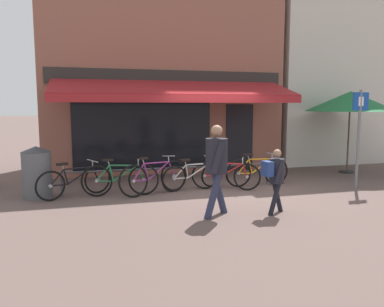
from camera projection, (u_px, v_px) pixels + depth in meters
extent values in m
plane|color=brown|center=(227.00, 191.00, 9.06)|extent=(160.00, 160.00, 0.00)
cube|color=#8E5647|center=(161.00, 76.00, 12.52)|extent=(7.44, 3.00, 6.13)
cube|color=black|center=(144.00, 133.00, 11.08)|extent=(4.09, 0.04, 2.18)
cube|color=black|center=(239.00, 138.00, 11.90)|extent=(0.90, 0.04, 2.10)
cube|color=#282623|center=(170.00, 78.00, 11.08)|extent=(7.07, 0.06, 0.44)
cube|color=maroon|center=(177.00, 87.00, 10.31)|extent=(6.69, 1.75, 0.50)
cube|color=maroon|center=(185.00, 99.00, 9.52)|extent=(6.69, 0.03, 0.20)
cube|color=beige|center=(322.00, 74.00, 14.67)|extent=(5.15, 4.00, 6.62)
cylinder|color=#47494F|center=(172.00, 168.00, 9.11)|extent=(5.21, 0.04, 0.04)
cylinder|color=#47494F|center=(62.00, 185.00, 8.47)|extent=(0.04, 0.04, 0.55)
cylinder|color=#47494F|center=(267.00, 174.00, 9.81)|extent=(0.04, 0.04, 0.55)
torus|color=black|center=(98.00, 179.00, 8.79)|extent=(0.62, 0.34, 0.67)
cylinder|color=#9E9EA3|center=(98.00, 179.00, 8.79)|extent=(0.09, 0.09, 0.07)
torus|color=black|center=(50.00, 186.00, 8.06)|extent=(0.62, 0.34, 0.67)
cylinder|color=#9E9EA3|center=(50.00, 186.00, 8.06)|extent=(0.09, 0.09, 0.07)
cylinder|color=black|center=(81.00, 175.00, 8.49)|extent=(0.57, 0.30, 0.36)
cylinder|color=black|center=(79.00, 168.00, 8.44)|extent=(0.63, 0.33, 0.05)
cylinder|color=black|center=(66.00, 177.00, 8.27)|extent=(0.12, 0.09, 0.35)
cylinder|color=black|center=(59.00, 185.00, 8.19)|extent=(0.37, 0.20, 0.05)
cylinder|color=black|center=(57.00, 178.00, 8.14)|extent=(0.31, 0.17, 0.35)
cylinder|color=black|center=(95.00, 173.00, 8.73)|extent=(0.15, 0.10, 0.33)
cylinder|color=#9E9EA3|center=(63.00, 167.00, 8.20)|extent=(0.06, 0.05, 0.11)
cube|color=black|center=(62.00, 164.00, 8.18)|extent=(0.26, 0.20, 0.05)
cylinder|color=#9E9EA3|center=(92.00, 164.00, 8.66)|extent=(0.04, 0.04, 0.14)
cylinder|color=#9E9EA3|center=(92.00, 161.00, 8.65)|extent=(0.25, 0.48, 0.03)
torus|color=black|center=(144.00, 180.00, 8.65)|extent=(0.72, 0.20, 0.71)
cylinder|color=#9E9EA3|center=(144.00, 180.00, 8.65)|extent=(0.08, 0.07, 0.08)
torus|color=black|center=(97.00, 181.00, 8.49)|extent=(0.72, 0.20, 0.71)
cylinder|color=#9E9EA3|center=(97.00, 181.00, 8.49)|extent=(0.08, 0.07, 0.08)
cylinder|color=#23703D|center=(126.00, 173.00, 8.59)|extent=(0.59, 0.07, 0.38)
cylinder|color=#23703D|center=(124.00, 165.00, 8.58)|extent=(0.65, 0.11, 0.05)
cylinder|color=#23703D|center=(111.00, 173.00, 8.54)|extent=(0.12, 0.09, 0.37)
cylinder|color=#23703D|center=(105.00, 181.00, 8.52)|extent=(0.37, 0.08, 0.05)
cylinder|color=#23703D|center=(103.00, 173.00, 8.51)|extent=(0.32, 0.03, 0.37)
cylinder|color=#23703D|center=(141.00, 173.00, 8.64)|extent=(0.15, 0.09, 0.34)
cylinder|color=#9E9EA3|center=(109.00, 163.00, 8.53)|extent=(0.06, 0.05, 0.11)
cube|color=black|center=(108.00, 160.00, 8.52)|extent=(0.25, 0.13, 0.06)
cylinder|color=#9E9EA3|center=(138.00, 162.00, 8.62)|extent=(0.03, 0.04, 0.14)
cylinder|color=#9E9EA3|center=(138.00, 159.00, 8.62)|extent=(0.09, 0.52, 0.08)
torus|color=black|center=(174.00, 176.00, 9.06)|extent=(0.74, 0.39, 0.74)
cylinder|color=#9E9EA3|center=(174.00, 176.00, 9.06)|extent=(0.09, 0.09, 0.08)
torus|color=black|center=(133.00, 181.00, 8.41)|extent=(0.74, 0.39, 0.74)
cylinder|color=#9E9EA3|center=(133.00, 181.00, 8.41)|extent=(0.09, 0.09, 0.08)
cylinder|color=#892D7A|center=(159.00, 171.00, 8.80)|extent=(0.57, 0.29, 0.39)
cylinder|color=#892D7A|center=(157.00, 163.00, 8.77)|extent=(0.64, 0.27, 0.05)
cylinder|color=#892D7A|center=(146.00, 172.00, 8.60)|extent=(0.13, 0.05, 0.39)
cylinder|color=#892D7A|center=(141.00, 181.00, 8.52)|extent=(0.37, 0.17, 0.05)
cylinder|color=#892D7A|center=(139.00, 172.00, 8.49)|extent=(0.31, 0.19, 0.39)
cylinder|color=#892D7A|center=(171.00, 169.00, 9.01)|extent=(0.16, 0.04, 0.36)
cylinder|color=#9E9EA3|center=(143.00, 162.00, 8.56)|extent=(0.06, 0.02, 0.11)
cube|color=black|center=(143.00, 159.00, 8.55)|extent=(0.26, 0.18, 0.06)
cylinder|color=#9E9EA3|center=(169.00, 159.00, 8.97)|extent=(0.04, 0.05, 0.14)
cylinder|color=#9E9EA3|center=(168.00, 156.00, 8.97)|extent=(0.21, 0.49, 0.08)
torus|color=black|center=(212.00, 175.00, 9.46)|extent=(0.66, 0.29, 0.65)
cylinder|color=#9E9EA3|center=(212.00, 175.00, 9.46)|extent=(0.09, 0.08, 0.08)
torus|color=black|center=(174.00, 179.00, 8.92)|extent=(0.66, 0.29, 0.65)
cylinder|color=#9E9EA3|center=(174.00, 179.00, 8.92)|extent=(0.09, 0.08, 0.08)
cylinder|color=#BCB7B2|center=(199.00, 171.00, 9.22)|extent=(0.60, 0.15, 0.35)
cylinder|color=#BCB7B2|center=(198.00, 164.00, 9.16)|extent=(0.66, 0.21, 0.05)
cylinder|color=#BCB7B2|center=(187.00, 171.00, 9.05)|extent=(0.11, 0.11, 0.34)
cylinder|color=#BCB7B2|center=(181.00, 178.00, 9.01)|extent=(0.38, 0.13, 0.05)
cylinder|color=#BCB7B2|center=(180.00, 172.00, 8.95)|extent=(0.33, 0.07, 0.34)
cylinder|color=#BCB7B2|center=(211.00, 169.00, 9.40)|extent=(0.15, 0.12, 0.31)
cylinder|color=#9E9EA3|center=(185.00, 163.00, 8.97)|extent=(0.06, 0.05, 0.11)
cube|color=black|center=(185.00, 160.00, 8.95)|extent=(0.26, 0.16, 0.06)
cylinder|color=#9E9EA3|center=(210.00, 161.00, 9.31)|extent=(0.04, 0.05, 0.14)
cylinder|color=#9E9EA3|center=(210.00, 158.00, 9.30)|extent=(0.16, 0.51, 0.09)
torus|color=black|center=(247.00, 177.00, 9.11)|extent=(0.64, 0.34, 0.67)
cylinder|color=#9E9EA3|center=(247.00, 177.00, 9.11)|extent=(0.09, 0.09, 0.07)
torus|color=black|center=(205.00, 176.00, 9.26)|extent=(0.64, 0.34, 0.67)
cylinder|color=#9E9EA3|center=(205.00, 176.00, 9.26)|extent=(0.09, 0.09, 0.07)
cylinder|color=#B21E1E|center=(231.00, 170.00, 9.15)|extent=(0.55, 0.25, 0.36)
cylinder|color=#B21E1E|center=(229.00, 164.00, 9.14)|extent=(0.60, 0.29, 0.05)
cylinder|color=#B21E1E|center=(218.00, 170.00, 9.20)|extent=(0.11, 0.09, 0.35)
cylinder|color=#B21E1E|center=(212.00, 176.00, 9.23)|extent=(0.35, 0.18, 0.05)
cylinder|color=#B21E1E|center=(211.00, 169.00, 9.23)|extent=(0.30, 0.15, 0.35)
cylinder|color=#B21E1E|center=(245.00, 171.00, 9.10)|extent=(0.14, 0.10, 0.32)
cylinder|color=#9E9EA3|center=(216.00, 161.00, 9.19)|extent=(0.06, 0.05, 0.11)
cube|color=black|center=(215.00, 158.00, 9.18)|extent=(0.26, 0.19, 0.05)
cylinder|color=#9E9EA3|center=(243.00, 161.00, 9.09)|extent=(0.04, 0.04, 0.14)
cylinder|color=#9E9EA3|center=(243.00, 158.00, 9.08)|extent=(0.23, 0.49, 0.04)
torus|color=black|center=(276.00, 171.00, 9.82)|extent=(0.70, 0.10, 0.70)
cylinder|color=#9E9EA3|center=(276.00, 171.00, 9.82)|extent=(0.07, 0.07, 0.07)
torus|color=black|center=(238.00, 173.00, 9.49)|extent=(0.70, 0.10, 0.70)
cylinder|color=#9E9EA3|center=(238.00, 173.00, 9.49)|extent=(0.07, 0.07, 0.07)
cylinder|color=orange|center=(262.00, 166.00, 9.68)|extent=(0.60, 0.07, 0.37)
cylinder|color=orange|center=(261.00, 159.00, 9.65)|extent=(0.66, 0.06, 0.05)
cylinder|color=orange|center=(250.00, 166.00, 9.58)|extent=(0.12, 0.05, 0.37)
cylinder|color=orange|center=(245.00, 173.00, 9.55)|extent=(0.38, 0.05, 0.05)
cylinder|color=orange|center=(244.00, 166.00, 9.52)|extent=(0.32, 0.06, 0.37)
cylinder|color=orange|center=(274.00, 165.00, 9.78)|extent=(0.15, 0.04, 0.34)
cylinder|color=#9E9EA3|center=(248.00, 157.00, 9.54)|extent=(0.06, 0.03, 0.11)
cube|color=black|center=(248.00, 155.00, 9.53)|extent=(0.24, 0.11, 0.05)
cylinder|color=#9E9EA3|center=(272.00, 156.00, 9.74)|extent=(0.03, 0.03, 0.14)
cylinder|color=#9E9EA3|center=(272.00, 154.00, 9.74)|extent=(0.04, 0.52, 0.04)
cylinder|color=#282D47|center=(219.00, 193.00, 7.13)|extent=(0.38, 0.18, 0.85)
cylinder|color=#282D47|center=(213.00, 196.00, 6.83)|extent=(0.38, 0.18, 0.85)
cylinder|color=black|center=(216.00, 156.00, 6.89)|extent=(0.46, 0.46, 0.64)
sphere|color=#A87A5B|center=(217.00, 131.00, 6.83)|extent=(0.21, 0.21, 0.21)
cylinder|color=black|center=(218.00, 158.00, 6.64)|extent=(0.31, 0.23, 0.58)
cylinder|color=black|center=(213.00, 146.00, 7.12)|extent=(0.25, 0.24, 0.30)
cylinder|color=#A87A5B|center=(215.00, 142.00, 7.11)|extent=(0.16, 0.23, 0.44)
cube|color=black|center=(215.00, 131.00, 7.03)|extent=(0.03, 0.07, 0.14)
cylinder|color=black|center=(277.00, 197.00, 7.25)|extent=(0.27, 0.12, 0.62)
cylinder|color=black|center=(275.00, 200.00, 7.04)|extent=(0.27, 0.12, 0.62)
cylinder|color=black|center=(277.00, 171.00, 7.08)|extent=(0.31, 0.31, 0.47)
sphere|color=#A87A5B|center=(277.00, 153.00, 7.04)|extent=(0.16, 0.16, 0.16)
cylinder|color=black|center=(279.00, 173.00, 6.91)|extent=(0.22, 0.15, 0.42)
cylinder|color=black|center=(275.00, 169.00, 7.25)|extent=(0.22, 0.15, 0.42)
cube|color=navy|center=(267.00, 169.00, 6.99)|extent=(0.17, 0.25, 0.28)
cylinder|color=#515459|center=(37.00, 175.00, 8.34)|extent=(0.63, 0.63, 1.04)
cone|color=#33353A|center=(36.00, 149.00, 8.27)|extent=(0.64, 0.64, 0.13)
cylinder|color=slate|center=(358.00, 140.00, 9.22)|extent=(0.07, 0.07, 2.44)
cube|color=#14429E|center=(361.00, 101.00, 9.09)|extent=(0.44, 0.02, 0.44)
cube|color=white|center=(361.00, 101.00, 9.08)|extent=(0.14, 0.01, 0.22)
cylinder|color=#4C3D2D|center=(349.00, 133.00, 11.43)|extent=(0.05, 0.05, 2.44)
cone|color=#196033|center=(350.00, 101.00, 11.31)|extent=(2.68, 2.68, 0.60)
cylinder|color=#262628|center=(347.00, 172.00, 11.58)|extent=(0.44, 0.44, 0.06)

